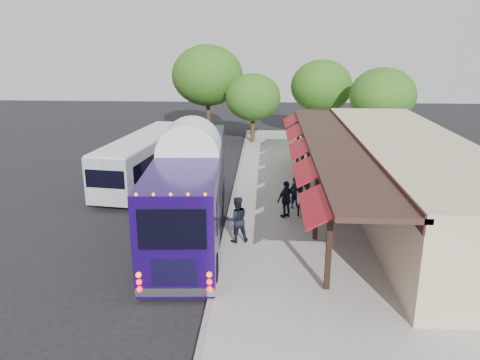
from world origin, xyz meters
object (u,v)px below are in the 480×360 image
(sign_board, at_px, (299,200))
(ped_d, at_px, (299,187))
(city_bus, at_px, (146,157))
(ped_c, at_px, (286,199))
(ped_b, at_px, (237,219))
(ped_a, at_px, (296,193))
(coach_bus, at_px, (191,185))

(sign_board, bearing_deg, ped_d, 77.19)
(city_bus, bearing_deg, sign_board, -24.98)
(ped_d, bearing_deg, ped_c, 73.82)
(ped_d, bearing_deg, ped_b, 64.12)
(ped_a, height_order, ped_d, ped_d)
(coach_bus, distance_m, sign_board, 5.10)
(ped_b, bearing_deg, sign_board, -147.59)
(ped_a, relative_size, ped_d, 0.89)
(ped_c, distance_m, sign_board, 0.59)
(coach_bus, xyz_separation_m, ped_b, (2.05, -1.38, -0.97))
(ped_b, relative_size, ped_d, 1.09)
(ped_c, bearing_deg, city_bus, -73.52)
(coach_bus, height_order, ped_c, coach_bus)
(city_bus, distance_m, ped_c, 9.67)
(coach_bus, xyz_separation_m, sign_board, (4.71, 1.60, -1.11))
(ped_d, bearing_deg, city_bus, -18.20)
(ped_a, distance_m, ped_d, 0.58)
(ped_a, relative_size, sign_board, 1.29)
(ped_d, xyz_separation_m, sign_board, (-0.14, -1.66, -0.06))
(ped_a, xyz_separation_m, sign_board, (0.07, -1.13, 0.04))
(ped_a, relative_size, ped_c, 0.89)
(coach_bus, bearing_deg, sign_board, 15.02)
(coach_bus, relative_size, ped_b, 6.40)
(ped_c, bearing_deg, ped_b, 15.07)
(ped_b, bearing_deg, ped_c, -142.22)
(coach_bus, distance_m, ped_b, 2.66)
(ped_c, relative_size, ped_d, 1.00)
(city_bus, xyz_separation_m, ped_a, (8.41, -4.27, -0.59))
(ped_c, bearing_deg, coach_bus, -19.19)
(ped_b, height_order, sign_board, ped_b)
(ped_a, distance_m, ped_b, 4.86)
(coach_bus, relative_size, sign_board, 10.12)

